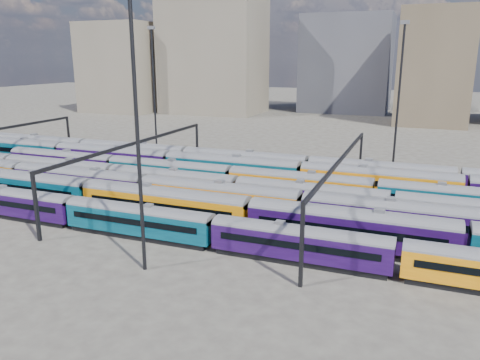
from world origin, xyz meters
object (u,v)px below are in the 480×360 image
(rake_1, at_px, (250,212))
(mast_2, at_px, (137,127))
(rake_2, at_px, (145,187))
(rake_0, at_px, (214,228))

(rake_1, relative_size, mast_2, 5.23)
(rake_2, bearing_deg, mast_2, -58.03)
(mast_2, bearing_deg, rake_1, 61.43)
(mast_2, bearing_deg, rake_0, 58.82)
(rake_0, height_order, rake_1, rake_1)
(rake_0, bearing_deg, rake_2, 146.04)
(rake_1, distance_m, mast_2, 17.59)
(rake_0, height_order, rake_2, rake_2)
(rake_0, height_order, mast_2, mast_2)
(rake_0, xyz_separation_m, rake_1, (2.30, 5.00, 0.49))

